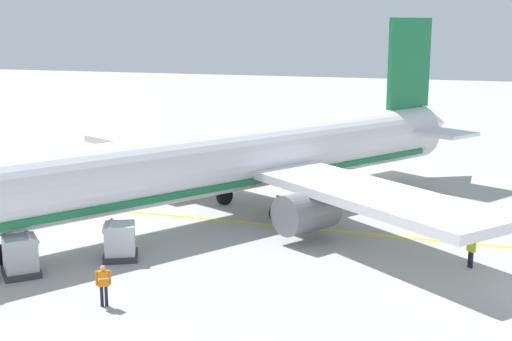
{
  "coord_description": "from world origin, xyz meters",
  "views": [
    {
      "loc": [
        -31.06,
        3.76,
        11.46
      ],
      "look_at": [
        5.94,
        16.09,
        3.26
      ],
      "focal_mm": 49.02,
      "sensor_mm": 36.0,
      "label": 1
    }
  ],
  "objects_px": {
    "cargo_container_mid": "(21,256)",
    "crew_loader_left": "(471,248)",
    "airliner_foreground": "(238,161)",
    "cargo_container_far": "(119,241)",
    "crew_supervisor": "(103,282)",
    "crew_marshaller": "(432,216)"
  },
  "relations": [
    {
      "from": "cargo_container_mid",
      "to": "crew_loader_left",
      "type": "xyz_separation_m",
      "value": [
        7.73,
        -19.72,
        0.02
      ]
    },
    {
      "from": "airliner_foreground",
      "to": "cargo_container_far",
      "type": "distance_m",
      "value": 10.2
    },
    {
      "from": "airliner_foreground",
      "to": "crew_loader_left",
      "type": "relative_size",
      "value": 22.48
    },
    {
      "from": "cargo_container_mid",
      "to": "crew_supervisor",
      "type": "height_order",
      "value": "cargo_container_mid"
    },
    {
      "from": "cargo_container_mid",
      "to": "crew_marshaller",
      "type": "bearing_deg",
      "value": -53.48
    },
    {
      "from": "cargo_container_far",
      "to": "crew_supervisor",
      "type": "bearing_deg",
      "value": -156.93
    },
    {
      "from": "crew_marshaller",
      "to": "crew_loader_left",
      "type": "distance_m",
      "value": 5.67
    },
    {
      "from": "crew_loader_left",
      "to": "crew_supervisor",
      "type": "bearing_deg",
      "value": 124.24
    },
    {
      "from": "crew_loader_left",
      "to": "crew_supervisor",
      "type": "distance_m",
      "value": 17.23
    },
    {
      "from": "cargo_container_far",
      "to": "crew_supervisor",
      "type": "relative_size",
      "value": 1.25
    },
    {
      "from": "airliner_foreground",
      "to": "crew_marshaller",
      "type": "height_order",
      "value": "airliner_foreground"
    },
    {
      "from": "crew_marshaller",
      "to": "crew_loader_left",
      "type": "relative_size",
      "value": 1.01
    },
    {
      "from": "cargo_container_mid",
      "to": "cargo_container_far",
      "type": "relative_size",
      "value": 1.04
    },
    {
      "from": "cargo_container_mid",
      "to": "crew_loader_left",
      "type": "bearing_deg",
      "value": -68.6
    },
    {
      "from": "cargo_container_mid",
      "to": "crew_marshaller",
      "type": "distance_m",
      "value": 21.72
    },
    {
      "from": "airliner_foreground",
      "to": "crew_loader_left",
      "type": "height_order",
      "value": "airliner_foreground"
    },
    {
      "from": "crew_loader_left",
      "to": "crew_supervisor",
      "type": "relative_size",
      "value": 0.93
    },
    {
      "from": "cargo_container_far",
      "to": "crew_loader_left",
      "type": "relative_size",
      "value": 1.35
    },
    {
      "from": "cargo_container_mid",
      "to": "crew_supervisor",
      "type": "xyz_separation_m",
      "value": [
        -1.96,
        -5.49,
        0.11
      ]
    },
    {
      "from": "cargo_container_far",
      "to": "crew_supervisor",
      "type": "height_order",
      "value": "cargo_container_far"
    },
    {
      "from": "crew_loader_left",
      "to": "airliner_foreground",
      "type": "bearing_deg",
      "value": 69.03
    },
    {
      "from": "airliner_foreground",
      "to": "crew_supervisor",
      "type": "bearing_deg",
      "value": 178.15
    }
  ]
}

